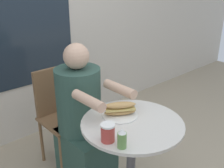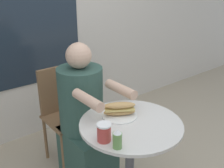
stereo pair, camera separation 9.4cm
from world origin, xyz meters
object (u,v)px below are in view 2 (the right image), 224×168
object	(u,v)px
condiment_bottle	(117,139)
drink_cup	(104,132)
diner_chair	(63,106)
seated_diner	(84,124)
cafe_table	(130,150)
sandwich_on_plate	(119,111)

from	to	relation	value
condiment_bottle	drink_cup	bearing A→B (deg)	99.43
diner_chair	seated_diner	size ratio (longest dim) A/B	0.75
cafe_table	sandwich_on_plate	distance (m)	0.27
cafe_table	condiment_bottle	distance (m)	0.38
cafe_table	condiment_bottle	size ratio (longest dim) A/B	6.56
seated_diner	sandwich_on_plate	world-z (taller)	seated_diner
condiment_bottle	seated_diner	bearing A→B (deg)	72.77
diner_chair	sandwich_on_plate	size ratio (longest dim) A/B	3.70
cafe_table	drink_cup	distance (m)	0.36
cafe_table	condiment_bottle	bearing A→B (deg)	-147.66
condiment_bottle	sandwich_on_plate	bearing A→B (deg)	48.63
diner_chair	drink_cup	xyz separation A→B (m)	(-0.22, -0.91, 0.28)
sandwich_on_plate	drink_cup	distance (m)	0.30
diner_chair	condiment_bottle	size ratio (longest dim) A/B	7.67
cafe_table	condiment_bottle	xyz separation A→B (m)	(-0.23, -0.15, 0.26)
sandwich_on_plate	cafe_table	bearing A→B (deg)	-88.42
seated_diner	condiment_bottle	world-z (taller)	seated_diner
sandwich_on_plate	condiment_bottle	xyz separation A→B (m)	(-0.23, -0.26, 0.02)
cafe_table	diner_chair	distance (m)	0.86
sandwich_on_plate	drink_cup	world-z (taller)	drink_cup
cafe_table	seated_diner	distance (m)	0.51
cafe_table	drink_cup	xyz separation A→B (m)	(-0.25, -0.05, 0.26)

